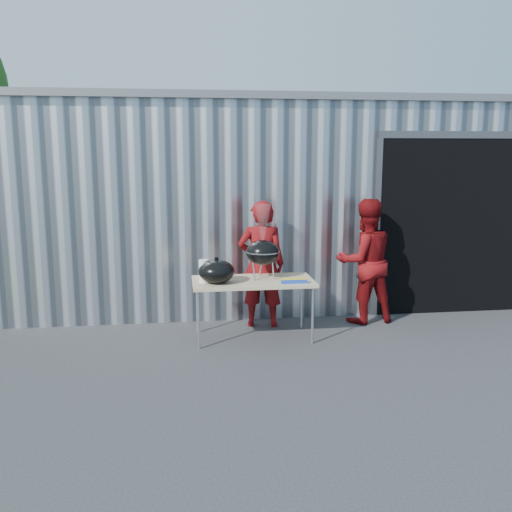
{
  "coord_description": "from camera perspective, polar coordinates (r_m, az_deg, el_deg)",
  "views": [
    {
      "loc": [
        -0.68,
        -5.95,
        2.32
      ],
      "look_at": [
        0.24,
        0.91,
        1.05
      ],
      "focal_mm": 40.0,
      "sensor_mm": 36.0,
      "label": 1
    }
  ],
  "objects": [
    {
      "name": "paper_towels",
      "position": [
        6.95,
        -5.23,
        -1.52
      ],
      "size": [
        0.12,
        0.12,
        0.28
      ],
      "primitive_type": "cylinder",
      "color": "white",
      "rests_on": "folding_table"
    },
    {
      "name": "building",
      "position": [
        10.69,
        0.93,
        6.22
      ],
      "size": [
        8.2,
        6.2,
        3.1
      ],
      "color": "silver",
      "rests_on": "ground"
    },
    {
      "name": "grill_lid",
      "position": [
        6.91,
        -3.97,
        -1.55
      ],
      "size": [
        0.44,
        0.44,
        0.32
      ],
      "color": "black",
      "rests_on": "folding_table"
    },
    {
      "name": "kettle_grill",
      "position": [
        7.08,
        0.67,
        1.06
      ],
      "size": [
        0.42,
        0.42,
        0.93
      ],
      "color": "black",
      "rests_on": "folding_table"
    },
    {
      "name": "person_cook",
      "position": [
        7.57,
        0.55,
        -0.81
      ],
      "size": [
        0.67,
        0.5,
        1.7
      ],
      "primitive_type": "imported",
      "rotation": [
        0.0,
        0.0,
        2.99
      ],
      "color": "maroon",
      "rests_on": "ground"
    },
    {
      "name": "ground",
      "position": [
        6.43,
        -1.08,
        -10.77
      ],
      "size": [
        80.0,
        80.0,
        0.0
      ],
      "primitive_type": "plane",
      "color": "#2E2E30"
    },
    {
      "name": "foil_box",
      "position": [
        6.91,
        3.86,
        -2.5
      ],
      "size": [
        0.32,
        0.05,
        0.06
      ],
      "color": "#1A41AF",
      "rests_on": "folding_table"
    },
    {
      "name": "folding_table",
      "position": [
        7.09,
        -0.3,
        -2.73
      ],
      "size": [
        1.5,
        0.75,
        0.75
      ],
      "color": "tan",
      "rests_on": "ground"
    },
    {
      "name": "person_bystander",
      "position": [
        7.9,
        10.84,
        -0.51
      ],
      "size": [
        0.9,
        0.75,
        1.7
      ],
      "primitive_type": "imported",
      "rotation": [
        0.0,
        0.0,
        3.28
      ],
      "color": "maroon",
      "rests_on": "ground"
    },
    {
      "name": "white_tub",
      "position": [
        7.23,
        -4.85,
        -1.77
      ],
      "size": [
        0.2,
        0.15,
        0.1
      ],
      "primitive_type": "cube",
      "color": "white",
      "rests_on": "folding_table"
    }
  ]
}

